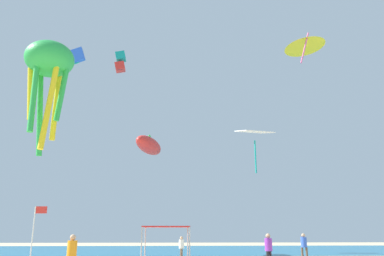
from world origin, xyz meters
TOP-DOWN VIEW (x-y plane):
  - ocean_strip at (0.00, 26.48)m, footprint 110.00×23.66m
  - canopy_tent at (-3.27, 4.51)m, footprint 2.68×2.83m
  - person_near_tent at (2.89, 5.22)m, footprint 0.45×0.45m
  - person_leftmost at (7.02, 10.99)m, footprint 0.45×0.44m
  - person_central at (-2.22, 11.67)m, footprint 0.39×0.43m
  - person_rightmost at (-7.56, 0.31)m, footprint 0.44×0.44m
  - banner_flag at (-9.74, 1.41)m, footprint 0.61×0.06m
  - kite_octopus_green at (-10.62, 3.40)m, footprint 3.14×3.14m
  - kite_diamond_white at (2.10, 4.12)m, footprint 2.27×2.24m
  - kite_parafoil_blue at (-12.52, 10.93)m, footprint 4.42×0.76m
  - kite_inflatable_red at (-5.24, 16.52)m, footprint 3.26×5.53m
  - kite_delta_yellow at (11.75, 19.82)m, footprint 5.89×5.85m
  - kite_box_teal at (-9.16, 21.77)m, footprint 1.31×1.14m

SIDE VIEW (x-z plane):
  - ocean_strip at x=0.00m, z-range 0.00..0.03m
  - person_central at x=-2.22m, z-range 0.14..1.78m
  - person_leftmost at x=7.02m, z-range 0.16..2.02m
  - person_rightmost at x=-7.56m, z-range 0.16..2.02m
  - person_near_tent at x=2.89m, z-range 0.16..2.04m
  - banner_flag at x=-9.74m, z-range 0.36..3.57m
  - canopy_tent at x=-3.27m, z-range 1.02..3.31m
  - kite_diamond_white at x=2.10m, z-range 6.42..9.24m
  - kite_inflatable_red at x=-5.24m, z-range 8.80..10.86m
  - kite_octopus_green at x=-10.62m, z-range 8.40..15.38m
  - kite_parafoil_blue at x=-12.52m, z-range 14.24..16.94m
  - kite_box_teal at x=-9.16m, z-range 19.56..22.00m
  - kite_delta_yellow at x=11.75m, z-range 20.65..24.51m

